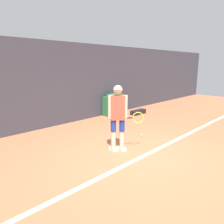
% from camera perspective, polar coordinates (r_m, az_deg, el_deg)
% --- Properties ---
extents(ground_plane, '(24.00, 24.00, 0.00)m').
position_cam_1_polar(ground_plane, '(5.53, 6.33, -10.97)').
color(ground_plane, '#B76642').
extents(back_wall, '(24.00, 0.10, 2.98)m').
position_cam_1_polar(back_wall, '(7.97, -15.36, 6.91)').
color(back_wall, '#383842').
rests_on(back_wall, ground_plane).
extents(court_baseline, '(21.60, 0.10, 0.01)m').
position_cam_1_polar(court_baseline, '(5.42, 8.00, -11.44)').
color(court_baseline, white).
rests_on(court_baseline, ground_plane).
extents(tennis_player, '(0.70, 0.64, 1.69)m').
position_cam_1_polar(tennis_player, '(5.46, 1.61, -0.80)').
color(tennis_player, beige).
rests_on(tennis_player, ground_plane).
extents(tennis_ball, '(0.07, 0.07, 0.07)m').
position_cam_1_polar(tennis_ball, '(6.88, 7.67, -5.96)').
color(tennis_ball, '#D1E533').
rests_on(tennis_ball, ground_plane).
extents(covered_chair, '(0.88, 0.63, 0.94)m').
position_cam_1_polar(covered_chair, '(9.49, 0.66, 1.78)').
color(covered_chair, '#28663D').
rests_on(covered_chair, ground_plane).
extents(equipment_bag, '(0.81, 0.29, 0.20)m').
position_cam_1_polar(equipment_bag, '(9.84, 6.86, 0.00)').
color(equipment_bag, black).
rests_on(equipment_bag, ground_plane).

